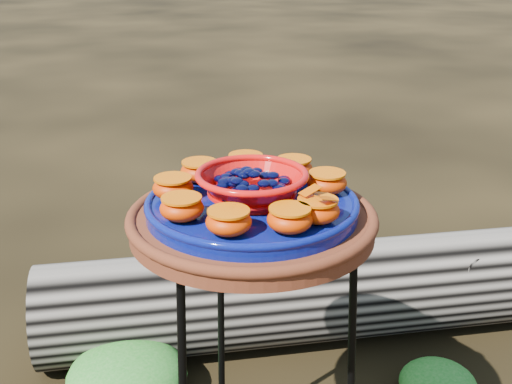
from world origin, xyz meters
name	(u,v)px	position (x,y,z in m)	size (l,w,h in m)	color
plant_stand	(252,381)	(0.00, 0.00, 0.35)	(0.44, 0.44, 0.70)	black
terracotta_saucer	(252,223)	(0.00, 0.00, 0.72)	(0.47, 0.47, 0.04)	#532610
cobalt_plate	(252,207)	(0.00, 0.00, 0.75)	(0.40, 0.40, 0.03)	#000057
red_bowl	(252,187)	(0.00, 0.00, 0.79)	(0.20, 0.20, 0.06)	red
glass_gems	(252,166)	(0.00, 0.00, 0.83)	(0.16, 0.16, 0.03)	black
orange_half_0	(318,210)	(0.07, -0.13, 0.79)	(0.08, 0.08, 0.04)	#AA3200
orange_half_1	(327,183)	(0.15, -0.02, 0.79)	(0.08, 0.08, 0.04)	#AA3200
orange_half_2	(294,168)	(0.12, 0.08, 0.79)	(0.08, 0.08, 0.04)	#AA3200
orange_half_3	(246,164)	(0.04, 0.14, 0.79)	(0.08, 0.08, 0.04)	#AA3200
orange_half_4	(200,171)	(-0.06, 0.14, 0.79)	(0.08, 0.08, 0.04)	#AA3200
orange_half_5	(173,188)	(-0.13, 0.07, 0.79)	(0.08, 0.08, 0.04)	#AA3200
orange_half_6	(182,208)	(-0.15, -0.04, 0.79)	(0.08, 0.08, 0.04)	#AA3200
orange_half_7	(229,222)	(-0.09, -0.12, 0.79)	(0.08, 0.08, 0.04)	#AA3200
orange_half_8	(290,220)	(0.01, -0.15, 0.79)	(0.08, 0.08, 0.04)	#AA3200
butterfly	(318,195)	(0.07, -0.13, 0.81)	(0.08, 0.05, 0.01)	#C64700
driftwood_log	(311,292)	(0.43, 0.57, 0.16)	(1.71, 0.45, 0.32)	black
foliage_right	(438,383)	(0.62, 0.15, 0.05)	(0.22, 0.22, 0.11)	#156F16
foliage_back	(127,376)	(-0.20, 0.47, 0.08)	(0.34, 0.34, 0.17)	#156F16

